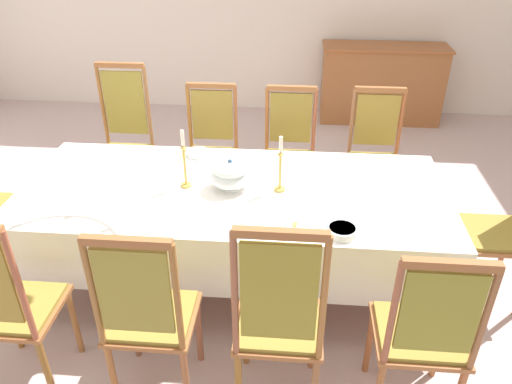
% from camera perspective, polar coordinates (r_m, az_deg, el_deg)
% --- Properties ---
extents(ground, '(7.74, 6.29, 0.04)m').
position_cam_1_polar(ground, '(3.85, -1.92, -7.70)').
color(ground, '#C5ADAC').
extents(dining_table, '(2.71, 1.13, 0.76)m').
position_cam_1_polar(dining_table, '(3.24, -2.65, -0.66)').
color(dining_table, '#975F31').
rests_on(dining_table, ground).
extents(tablecloth, '(2.73, 1.15, 0.41)m').
position_cam_1_polar(tablecloth, '(3.25, -2.64, -1.15)').
color(tablecloth, white).
rests_on(tablecloth, dining_table).
extents(chair_south_a, '(0.44, 0.42, 1.17)m').
position_cam_1_polar(chair_south_a, '(2.88, -26.69, -11.36)').
color(chair_south_a, '#9C632B').
rests_on(chair_south_a, ground).
extents(chair_north_a, '(0.44, 0.42, 1.23)m').
position_cam_1_polar(chair_north_a, '(4.35, -14.77, 5.88)').
color(chair_north_a, brown).
rests_on(chair_north_a, ground).
extents(chair_south_b, '(0.44, 0.42, 1.14)m').
position_cam_1_polar(chair_south_b, '(2.60, -12.26, -13.44)').
color(chair_south_b, brown).
rests_on(chair_south_b, ground).
extents(chair_north_b, '(0.44, 0.42, 1.08)m').
position_cam_1_polar(chair_north_b, '(4.18, -5.15, 5.04)').
color(chair_north_b, '#9A5028').
rests_on(chair_north_b, ground).
extents(chair_south_c, '(0.44, 0.42, 1.22)m').
position_cam_1_polar(chair_south_c, '(2.49, 2.62, -14.25)').
color(chair_south_c, brown).
rests_on(chair_south_c, ground).
extents(chair_north_c, '(0.44, 0.42, 1.08)m').
position_cam_1_polar(chair_north_c, '(4.12, 3.83, 4.70)').
color(chair_north_c, '#945038').
rests_on(chair_north_c, ground).
extents(chair_south_d, '(0.44, 0.42, 1.11)m').
position_cam_1_polar(chair_south_d, '(2.60, 18.62, -14.93)').
color(chair_south_d, '#9C5530').
rests_on(chair_south_d, ground).
extents(chair_north_d, '(0.44, 0.42, 1.09)m').
position_cam_1_polar(chair_north_d, '(4.17, 13.43, 4.27)').
color(chair_north_d, '#9F5E28').
rests_on(chair_north_d, ground).
extents(chair_head_east, '(0.42, 0.44, 1.13)m').
position_cam_1_polar(chair_head_east, '(3.55, 26.96, -3.26)').
color(chair_head_east, '#9E562B').
rests_on(chair_head_east, ground).
extents(soup_tureen, '(0.25, 0.25, 0.21)m').
position_cam_1_polar(soup_tureen, '(3.15, -2.94, 2.03)').
color(soup_tureen, white).
rests_on(soup_tureen, tablecloth).
extents(candlestick_west, '(0.07, 0.07, 0.39)m').
position_cam_1_polar(candlestick_west, '(3.17, -8.17, 3.19)').
color(candlestick_west, gold).
rests_on(candlestick_west, tablecloth).
extents(candlestick_east, '(0.07, 0.07, 0.37)m').
position_cam_1_polar(candlestick_east, '(3.10, 2.78, 2.63)').
color(candlestick_east, gold).
rests_on(candlestick_east, tablecloth).
extents(bowl_near_left, '(0.19, 0.19, 0.04)m').
position_cam_1_polar(bowl_near_left, '(2.80, 1.77, -3.81)').
color(bowl_near_left, white).
rests_on(bowl_near_left, tablecloth).
extents(bowl_near_right, '(0.17, 0.17, 0.03)m').
position_cam_1_polar(bowl_near_right, '(3.63, -6.63, 4.48)').
color(bowl_near_right, white).
rests_on(bowl_near_right, tablecloth).
extents(bowl_far_left, '(0.18, 0.18, 0.05)m').
position_cam_1_polar(bowl_far_left, '(2.80, 9.82, -4.32)').
color(bowl_far_left, white).
rests_on(bowl_far_left, tablecloth).
extents(spoon_primary, '(0.05, 0.18, 0.01)m').
position_cam_1_polar(spoon_primary, '(2.83, 4.40, -3.91)').
color(spoon_primary, gold).
rests_on(spoon_primary, tablecloth).
extents(spoon_secondary, '(0.03, 0.18, 0.01)m').
position_cam_1_polar(spoon_secondary, '(3.68, -8.26, 4.52)').
color(spoon_secondary, gold).
rests_on(spoon_secondary, tablecloth).
extents(sideboard, '(1.44, 0.48, 0.90)m').
position_cam_1_polar(sideboard, '(6.25, 14.13, 11.92)').
color(sideboard, '#965A31').
rests_on(sideboard, ground).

